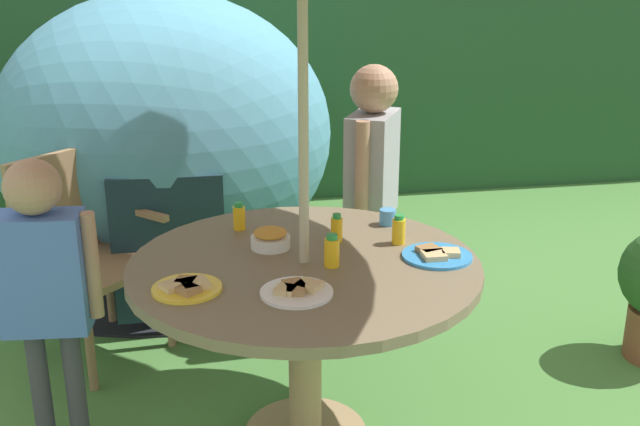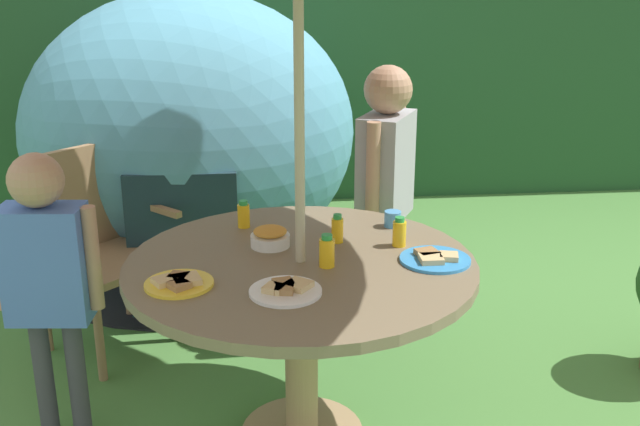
% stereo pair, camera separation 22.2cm
% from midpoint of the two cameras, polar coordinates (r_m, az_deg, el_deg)
% --- Properties ---
extents(hedge_backdrop, '(9.00, 0.70, 1.80)m').
position_cam_midpoint_polar(hedge_backdrop, '(6.00, -7.65, 10.01)').
color(hedge_backdrop, '#234C28').
rests_on(hedge_backdrop, ground_plane).
extents(garden_table, '(1.29, 1.29, 0.75)m').
position_cam_midpoint_polar(garden_table, '(2.79, -3.47, -6.17)').
color(garden_table, tan).
rests_on(garden_table, ground_plane).
extents(wooden_chair, '(0.70, 0.70, 0.96)m').
position_cam_midpoint_polar(wooden_chair, '(3.69, -19.36, -2.30)').
color(wooden_chair, '#93704C').
rests_on(wooden_chair, ground_plane).
extents(dome_tent, '(2.00, 2.00, 1.64)m').
position_cam_midpoint_polar(dome_tent, '(4.56, -13.01, 5.81)').
color(dome_tent, teal).
rests_on(dome_tent, ground_plane).
extents(child_in_grey_shirt, '(0.33, 0.41, 1.33)m').
position_cam_midpoint_polar(child_in_grey_shirt, '(3.61, 2.23, 3.59)').
color(child_in_grey_shirt, navy).
rests_on(child_in_grey_shirt, ground_plane).
extents(child_in_blue_shirt, '(0.39, 0.20, 1.15)m').
position_cam_midpoint_polar(child_in_blue_shirt, '(2.88, -22.33, -4.28)').
color(child_in_blue_shirt, '#3F3F47').
rests_on(child_in_blue_shirt, ground_plane).
extents(snack_bowl, '(0.15, 0.15, 0.08)m').
position_cam_midpoint_polar(snack_bowl, '(2.87, -6.00, -1.97)').
color(snack_bowl, white).
rests_on(snack_bowl, garden_table).
extents(plate_near_left, '(0.23, 0.23, 0.03)m').
position_cam_midpoint_polar(plate_near_left, '(2.56, -12.54, -5.55)').
color(plate_near_left, yellow).
rests_on(plate_near_left, garden_table).
extents(plate_near_right, '(0.26, 0.26, 0.03)m').
position_cam_midpoint_polar(plate_near_right, '(2.79, 6.60, -3.21)').
color(plate_near_right, '#338CD8').
rests_on(plate_near_right, garden_table).
extents(plate_center_back, '(0.24, 0.24, 0.03)m').
position_cam_midpoint_polar(plate_center_back, '(2.48, -4.34, -5.93)').
color(plate_center_back, white).
rests_on(plate_center_back, garden_table).
extents(juice_bottle_far_left, '(0.06, 0.06, 0.12)m').
position_cam_midpoint_polar(juice_bottle_far_left, '(2.68, -1.48, -2.96)').
color(juice_bottle_far_left, yellow).
rests_on(juice_bottle_far_left, garden_table).
extents(juice_bottle_far_right, '(0.05, 0.05, 0.11)m').
position_cam_midpoint_polar(juice_bottle_far_right, '(3.07, -8.21, -0.33)').
color(juice_bottle_far_right, yellow).
rests_on(juice_bottle_far_right, garden_table).
extents(juice_bottle_center_front, '(0.05, 0.05, 0.11)m').
position_cam_midpoint_polar(juice_bottle_center_front, '(2.91, -0.91, -1.23)').
color(juice_bottle_center_front, yellow).
rests_on(juice_bottle_center_front, garden_table).
extents(juice_bottle_mid_left, '(0.05, 0.05, 0.12)m').
position_cam_midpoint_polar(juice_bottle_mid_left, '(2.90, 3.81, -1.35)').
color(juice_bottle_mid_left, yellow).
rests_on(juice_bottle_mid_left, garden_table).
extents(cup_near, '(0.07, 0.07, 0.06)m').
position_cam_midpoint_polar(cup_near, '(3.11, 3.12, -0.33)').
color(cup_near, '#4C99D8').
rests_on(cup_near, garden_table).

